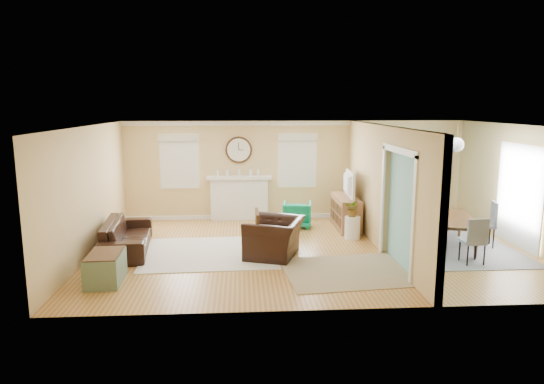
{
  "coord_description": "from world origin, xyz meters",
  "views": [
    {
      "loc": [
        -1.45,
        -9.73,
        3.02
      ],
      "look_at": [
        -0.8,
        0.3,
        1.2
      ],
      "focal_mm": 32.0,
      "sensor_mm": 36.0,
      "label": 1
    }
  ],
  "objects_px": {
    "eames_chair": "(275,238)",
    "green_chair": "(297,214)",
    "credenza": "(346,212)",
    "sofa": "(127,236)",
    "dining_table": "(449,232)"
  },
  "relations": [
    {
      "from": "eames_chair",
      "to": "green_chair",
      "type": "bearing_deg",
      "value": -178.21
    },
    {
      "from": "credenza",
      "to": "sofa",
      "type": "bearing_deg",
      "value": -162.58
    },
    {
      "from": "sofa",
      "to": "green_chair",
      "type": "distance_m",
      "value": 4.17
    },
    {
      "from": "green_chair",
      "to": "credenza",
      "type": "bearing_deg",
      "value": 177.71
    },
    {
      "from": "sofa",
      "to": "dining_table",
      "type": "relative_size",
      "value": 1.23
    },
    {
      "from": "sofa",
      "to": "credenza",
      "type": "height_order",
      "value": "credenza"
    },
    {
      "from": "eames_chair",
      "to": "credenza",
      "type": "bearing_deg",
      "value": 157.23
    },
    {
      "from": "eames_chair",
      "to": "credenza",
      "type": "relative_size",
      "value": 0.8
    },
    {
      "from": "green_chair",
      "to": "dining_table",
      "type": "height_order",
      "value": "dining_table"
    },
    {
      "from": "eames_chair",
      "to": "green_chair",
      "type": "height_order",
      "value": "eames_chair"
    },
    {
      "from": "sofa",
      "to": "green_chair",
      "type": "height_order",
      "value": "sofa"
    },
    {
      "from": "sofa",
      "to": "green_chair",
      "type": "xyz_separation_m",
      "value": [
        3.78,
        1.77,
        -0.01
      ]
    },
    {
      "from": "dining_table",
      "to": "green_chair",
      "type": "bearing_deg",
      "value": 72.59
    },
    {
      "from": "sofa",
      "to": "eames_chair",
      "type": "bearing_deg",
      "value": -106.86
    },
    {
      "from": "green_chair",
      "to": "credenza",
      "type": "distance_m",
      "value": 1.2
    }
  ]
}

